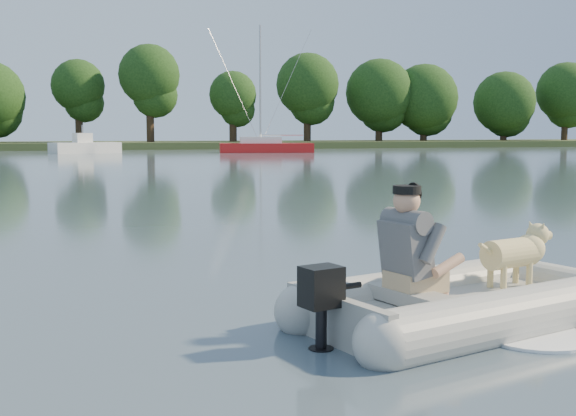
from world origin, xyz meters
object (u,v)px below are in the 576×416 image
object	(u,v)px
man	(408,244)
dog	(510,259)
motorboat	(85,140)
dinghy	(468,258)
sailboat	(265,147)

from	to	relation	value
man	dog	size ratio (longest dim) A/B	1.16
man	motorboat	world-z (taller)	motorboat
man	dog	world-z (taller)	man
dinghy	motorboat	world-z (taller)	motorboat
man	motorboat	xyz separation A→B (m)	(-2.30, 48.89, 0.25)
dog	motorboat	bearing A→B (deg)	77.60
dinghy	motorboat	bearing A→B (deg)	76.93
dinghy	dog	xyz separation A→B (m)	(0.56, 0.22, -0.06)
dinghy	sailboat	bearing A→B (deg)	61.45
dinghy	dog	size ratio (longest dim) A/B	5.21
dinghy	sailboat	xyz separation A→B (m)	(9.96, 46.70, -0.13)
motorboat	man	bearing A→B (deg)	-110.77
dog	motorboat	xyz separation A→B (m)	(-3.49, 48.53, 0.49)
dinghy	sailboat	world-z (taller)	sailboat
dinghy	dog	distance (m)	0.60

